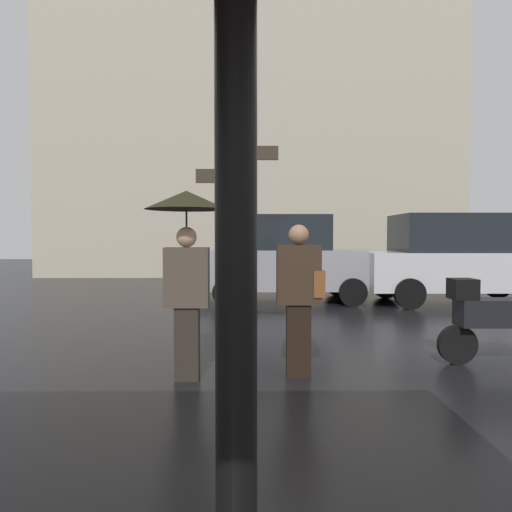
{
  "coord_description": "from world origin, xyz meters",
  "views": [
    {
      "loc": [
        0.05,
        -2.14,
        1.49
      ],
      "look_at": [
        0.09,
        3.61,
        1.26
      ],
      "focal_mm": 32.22,
      "sensor_mm": 36.0,
      "label": 1
    }
  ],
  "objects_px": {
    "parked_car_left": "(284,258)",
    "street_signpost": "(236,219)",
    "parked_car_right": "(455,259)",
    "pedestrian_with_bag": "(300,291)",
    "parked_scooter": "(498,317)",
    "pedestrian_with_umbrella": "(187,239)"
  },
  "relations": [
    {
      "from": "pedestrian_with_bag",
      "to": "parked_car_right",
      "type": "relative_size",
      "value": 0.38
    },
    {
      "from": "parked_scooter",
      "to": "parked_car_left",
      "type": "bearing_deg",
      "value": 103.0
    },
    {
      "from": "parked_scooter",
      "to": "parked_car_left",
      "type": "relative_size",
      "value": 0.36
    },
    {
      "from": "pedestrian_with_bag",
      "to": "parked_car_left",
      "type": "height_order",
      "value": "parked_car_left"
    },
    {
      "from": "pedestrian_with_umbrella",
      "to": "parked_scooter",
      "type": "distance_m",
      "value": 3.74
    },
    {
      "from": "pedestrian_with_bag",
      "to": "parked_scooter",
      "type": "relative_size",
      "value": 1.09
    },
    {
      "from": "parked_scooter",
      "to": "parked_car_right",
      "type": "relative_size",
      "value": 0.35
    },
    {
      "from": "parked_scooter",
      "to": "parked_car_left",
      "type": "xyz_separation_m",
      "value": [
        -2.14,
        5.49,
        0.44
      ]
    },
    {
      "from": "parked_car_left",
      "to": "street_signpost",
      "type": "bearing_deg",
      "value": -108.05
    },
    {
      "from": "parked_car_left",
      "to": "parked_car_right",
      "type": "height_order",
      "value": "parked_car_right"
    },
    {
      "from": "parked_car_left",
      "to": "pedestrian_with_bag",
      "type": "bearing_deg",
      "value": -99.02
    },
    {
      "from": "pedestrian_with_bag",
      "to": "street_signpost",
      "type": "distance_m",
      "value": 1.6
    },
    {
      "from": "street_signpost",
      "to": "parked_car_right",
      "type": "bearing_deg",
      "value": 41.92
    },
    {
      "from": "pedestrian_with_bag",
      "to": "parked_car_left",
      "type": "distance_m",
      "value": 5.98
    },
    {
      "from": "parked_car_right",
      "to": "street_signpost",
      "type": "xyz_separation_m",
      "value": [
        -4.82,
        -4.33,
        0.72
      ]
    },
    {
      "from": "pedestrian_with_bag",
      "to": "parked_scooter",
      "type": "bearing_deg",
      "value": 62.74
    },
    {
      "from": "pedestrian_with_bag",
      "to": "parked_car_right",
      "type": "distance_m",
      "value": 6.86
    },
    {
      "from": "street_signpost",
      "to": "parked_car_left",
      "type": "bearing_deg",
      "value": 78.66
    },
    {
      "from": "parked_car_right",
      "to": "pedestrian_with_bag",
      "type": "bearing_deg",
      "value": 63.1
    },
    {
      "from": "parked_scooter",
      "to": "street_signpost",
      "type": "distance_m",
      "value": 3.39
    },
    {
      "from": "pedestrian_with_umbrella",
      "to": "pedestrian_with_bag",
      "type": "xyz_separation_m",
      "value": [
        1.19,
        0.11,
        -0.55
      ]
    },
    {
      "from": "pedestrian_with_bag",
      "to": "street_signpost",
      "type": "relative_size",
      "value": 0.57
    }
  ]
}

